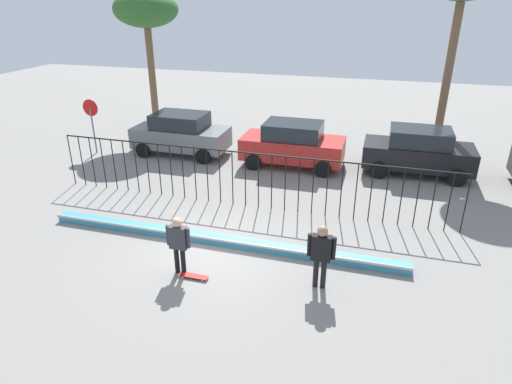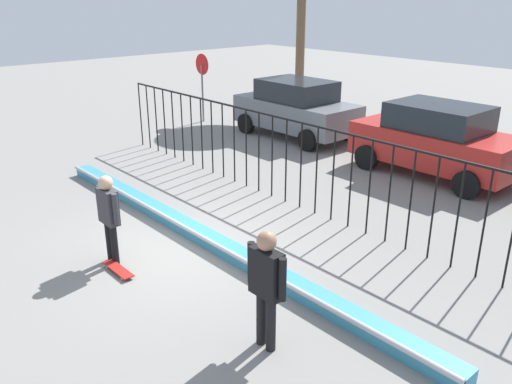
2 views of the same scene
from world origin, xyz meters
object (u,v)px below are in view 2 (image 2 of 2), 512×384
at_px(stop_sign, 202,78).
at_px(skateboard, 118,269).
at_px(skateboarder, 109,211).
at_px(camera_operator, 266,280).
at_px(parked_car_red, 436,139).
at_px(parked_car_gray, 296,108).

bearing_deg(stop_sign, skateboard, -43.52).
distance_m(skateboarder, skateboard, 1.03).
bearing_deg(skateboarder, camera_operator, 35.76).
bearing_deg(camera_operator, parked_car_red, -61.07).
height_order(skateboard, parked_car_gray, parked_car_gray).
distance_m(parked_car_gray, parked_car_red, 5.23).
xyz_separation_m(parked_car_red, stop_sign, (-9.13, -0.89, 0.64)).
bearing_deg(skateboard, stop_sign, 152.91).
height_order(parked_car_red, stop_sign, stop_sign).
bearing_deg(skateboard, camera_operator, 26.13).
distance_m(skateboard, camera_operator, 3.41).
relative_size(parked_car_gray, stop_sign, 1.72).
relative_size(skateboarder, stop_sign, 0.66).
xyz_separation_m(skateboard, camera_operator, (3.22, 0.55, 0.99)).
height_order(skateboarder, parked_car_red, parked_car_red).
relative_size(skateboard, camera_operator, 0.46).
bearing_deg(stop_sign, parked_car_gray, 14.23).
height_order(skateboard, parked_car_red, parked_car_red).
bearing_deg(skateboarder, parked_car_gray, 143.81).
bearing_deg(camera_operator, skateboarder, 19.09).
distance_m(parked_car_red, stop_sign, 9.20).
xyz_separation_m(skateboarder, camera_operator, (3.63, 0.42, 0.06)).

